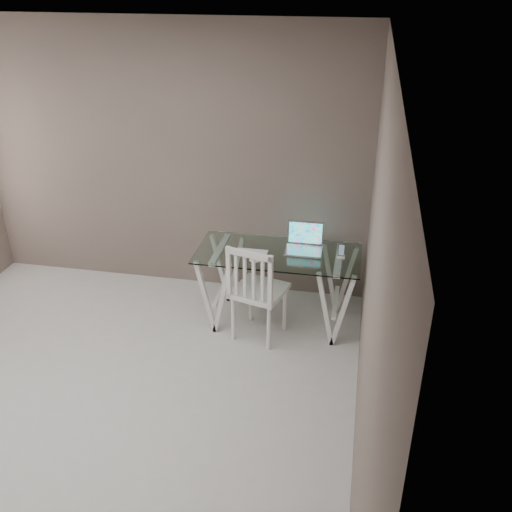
% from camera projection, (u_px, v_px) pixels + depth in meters
% --- Properties ---
extents(room, '(4.50, 4.52, 2.71)m').
position_uv_depth(room, '(41.00, 213.00, 3.56)').
color(room, beige).
rests_on(room, ground).
extents(desk, '(1.50, 0.70, 0.75)m').
position_uv_depth(desk, '(278.00, 287.00, 5.38)').
color(desk, silver).
rests_on(desk, ground).
extents(chair, '(0.54, 0.54, 0.96)m').
position_uv_depth(chair, '(256.00, 289.00, 5.05)').
color(chair, white).
rests_on(chair, ground).
extents(laptop, '(0.34, 0.28, 0.24)m').
position_uv_depth(laptop, '(304.00, 243.00, 5.25)').
color(laptop, '#B4B4B8').
rests_on(laptop, desk).
extents(keyboard, '(0.31, 0.13, 0.01)m').
position_uv_depth(keyboard, '(252.00, 252.00, 5.21)').
color(keyboard, silver).
rests_on(keyboard, desk).
extents(mouse, '(0.10, 0.06, 0.03)m').
position_uv_depth(mouse, '(255.00, 261.00, 5.04)').
color(mouse, white).
rests_on(mouse, desk).
extents(phone_dock, '(0.07, 0.07, 0.13)m').
position_uv_depth(phone_dock, '(341.00, 254.00, 5.11)').
color(phone_dock, white).
rests_on(phone_dock, desk).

